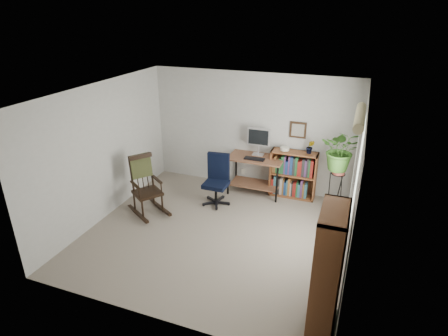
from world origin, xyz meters
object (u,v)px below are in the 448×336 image
at_px(low_bookshelf, 293,174).
at_px(desk, 255,175).
at_px(tall_bookshelf, 327,272).
at_px(office_chair, 216,181).
at_px(rocking_chair, 147,185).

bearing_deg(low_bookshelf, desk, -170.76).
distance_m(desk, tall_bookshelf, 3.57).
xyz_separation_m(office_chair, low_bookshelf, (1.31, 0.85, -0.02)).
height_order(desk, tall_bookshelf, tall_bookshelf).
bearing_deg(rocking_chair, low_bookshelf, -20.12).
bearing_deg(desk, office_chair, -128.07).
bearing_deg(tall_bookshelf, low_bookshelf, 107.06).
xyz_separation_m(rocking_chair, low_bookshelf, (2.36, 1.59, -0.08)).
bearing_deg(desk, tall_bookshelf, -60.90).
bearing_deg(desk, rocking_chair, -137.90).
height_order(low_bookshelf, tall_bookshelf, tall_bookshelf).
relative_size(desk, tall_bookshelf, 0.68).
distance_m(office_chair, low_bookshelf, 1.56).
relative_size(rocking_chair, low_bookshelf, 1.17).
height_order(desk, low_bookshelf, low_bookshelf).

